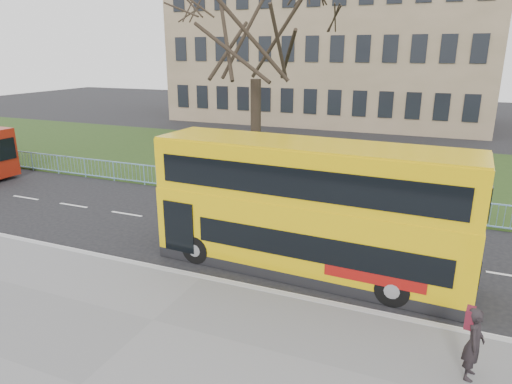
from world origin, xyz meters
TOP-DOWN VIEW (x-y plane):
  - ground at (0.00, 0.00)m, footprint 120.00×120.00m
  - kerb at (0.00, -1.55)m, footprint 80.00×0.20m
  - grass_verge at (0.00, 14.30)m, footprint 80.00×15.40m
  - guard_railing at (0.00, 6.60)m, footprint 40.00×0.12m
  - bare_tree at (-3.00, 10.00)m, footprint 8.90×8.90m
  - civic_building at (-5.00, 35.00)m, footprint 30.00×15.00m
  - yellow_bus at (2.79, 0.39)m, footprint 9.95×2.76m
  - pedestrian at (7.53, -3.31)m, footprint 0.47×0.64m

SIDE VIEW (x-z plane):
  - ground at x=0.00m, z-range 0.00..0.00m
  - grass_verge at x=0.00m, z-range 0.00..0.08m
  - kerb at x=0.00m, z-range 0.00..0.14m
  - guard_railing at x=0.00m, z-range 0.00..1.10m
  - pedestrian at x=7.53m, z-range 0.12..1.76m
  - yellow_bus at x=2.79m, z-range 0.15..4.28m
  - bare_tree at x=-3.00m, z-range 0.08..12.80m
  - civic_building at x=-5.00m, z-range 0.00..14.00m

